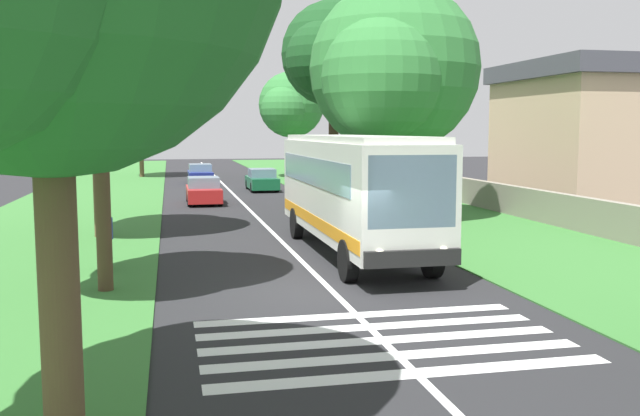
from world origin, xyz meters
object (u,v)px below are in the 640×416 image
(coach_bus, at_px, (352,186))
(roadside_tree_right_2, at_px, (330,57))
(trailing_car_2, at_px, (200,174))
(roadside_tree_left_3, at_px, (87,16))
(roadside_tree_left_1, at_px, (137,77))
(pedestrian, at_px, (107,238))
(roadside_tree_right_1, at_px, (389,74))
(roadside_tree_right_3, at_px, (289,106))
(roadside_building, at_px, (585,131))
(roadside_tree_left_2, at_px, (91,19))
(trailing_car_0, at_px, (204,191))
(utility_pole, at_px, (363,122))
(trailing_car_1, at_px, (262,180))

(coach_bus, bearing_deg, roadside_tree_right_2, -10.74)
(trailing_car_2, xyz_separation_m, roadside_tree_left_3, (-34.89, 3.99, 5.84))
(trailing_car_2, xyz_separation_m, roadside_tree_left_1, (7.68, 4.64, 7.64))
(pedestrian, bearing_deg, roadside_tree_right_1, -50.25)
(roadside_tree_right_3, distance_m, roadside_building, 26.04)
(roadside_tree_left_2, bearing_deg, roadside_tree_right_1, -77.14)
(trailing_car_2, bearing_deg, roadside_tree_right_1, -162.60)
(pedestrian, bearing_deg, roadside_building, -59.09)
(trailing_car_2, distance_m, roadside_tree_right_3, 10.50)
(roadside_tree_left_1, bearing_deg, trailing_car_2, -148.87)
(trailing_car_2, height_order, roadside_tree_right_3, roadside_tree_right_3)
(coach_bus, height_order, roadside_tree_right_1, roadside_tree_right_1)
(roadside_building, bearing_deg, roadside_tree_right_1, 111.80)
(trailing_car_0, height_order, roadside_tree_left_2, roadside_tree_left_2)
(trailing_car_0, height_order, roadside_tree_left_3, roadside_tree_left_3)
(utility_pole, bearing_deg, roadside_tree_right_1, -170.28)
(roadside_tree_left_2, height_order, roadside_tree_left_3, roadside_tree_left_2)
(roadside_tree_right_1, xyz_separation_m, roadside_building, (5.21, -13.04, -2.45))
(trailing_car_0, xyz_separation_m, roadside_tree_left_1, (22.37, 4.16, 7.64))
(roadside_tree_left_3, bearing_deg, roadside_tree_right_1, -42.88)
(trailing_car_0, relative_size, roadside_tree_left_2, 0.39)
(trailing_car_2, xyz_separation_m, roadside_tree_right_1, (-22.87, -7.17, 5.65))
(roadside_tree_right_2, relative_size, utility_pole, 1.32)
(trailing_car_2, distance_m, roadside_tree_right_1, 24.62)
(coach_bus, distance_m, utility_pole, 11.39)
(trailing_car_2, distance_m, roadside_tree_left_1, 11.78)
(roadside_tree_left_1, bearing_deg, roadside_tree_right_3, -102.12)
(roadside_tree_left_2, bearing_deg, roadside_tree_left_3, -174.84)
(trailing_car_2, height_order, roadside_tree_left_1, roadside_tree_left_1)
(coach_bus, bearing_deg, roadside_tree_left_3, 117.90)
(roadside_building, bearing_deg, coach_bus, 128.38)
(coach_bus, distance_m, trailing_car_1, 23.68)
(trailing_car_2, distance_m, pedestrian, 32.37)
(roadside_tree_right_2, bearing_deg, roadside_tree_right_3, -3.37)
(roadside_tree_left_1, bearing_deg, roadside_tree_left_2, 179.66)
(roadside_tree_left_3, bearing_deg, roadside_tree_left_2, 5.16)
(roadside_building, xyz_separation_m, pedestrian, (-14.48, 24.17, -2.96))
(roadside_building, bearing_deg, roadside_tree_left_1, 44.45)
(roadside_tree_left_2, bearing_deg, trailing_car_2, -10.69)
(trailing_car_0, bearing_deg, roadside_tree_left_2, 158.22)
(roadside_tree_left_2, bearing_deg, roadside_tree_right_3, -22.08)
(roadside_tree_left_3, relative_size, roadside_building, 0.92)
(trailing_car_0, relative_size, roadside_tree_right_2, 0.40)
(trailing_car_1, height_order, trailing_car_2, same)
(roadside_tree_right_1, height_order, roadside_tree_right_2, roadside_tree_right_2)
(trailing_car_1, relative_size, pedestrian, 2.54)
(roadside_tree_left_3, distance_m, pedestrian, 6.25)
(trailing_car_0, bearing_deg, roadside_tree_right_2, -91.80)
(trailing_car_0, distance_m, roadside_tree_right_2, 9.94)
(trailing_car_1, bearing_deg, roadside_tree_right_2, -159.70)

